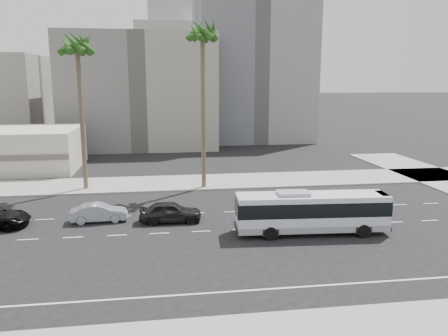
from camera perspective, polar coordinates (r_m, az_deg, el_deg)
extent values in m
plane|color=black|center=(33.37, 7.43, -7.68)|extent=(700.00, 700.00, 0.00)
cube|color=gray|center=(47.89, 2.52, -1.65)|extent=(120.00, 7.00, 0.15)
cube|color=slate|center=(75.47, -10.77, 9.74)|extent=(24.00, 18.00, 18.00)
cube|color=slate|center=(84.06, 3.44, 12.78)|extent=(20.00, 20.00, 26.00)
cube|color=#BBB9B1|center=(280.68, -6.88, 13.51)|extent=(42.00, 42.00, 44.00)
cube|color=slate|center=(266.93, 3.73, 16.48)|extent=(26.00, 26.00, 70.00)
cube|color=slate|center=(301.44, 7.34, 14.87)|extent=(22.00, 22.00, 60.00)
cube|color=silver|center=(32.09, 11.31, -5.47)|extent=(10.86, 3.04, 2.41)
cube|color=black|center=(32.00, 11.33, -4.91)|extent=(10.92, 3.10, 1.02)
cube|color=gray|center=(32.41, 11.23, -7.27)|extent=(10.88, 3.08, 0.46)
cube|color=gray|center=(31.31, 9.00, -3.34)|extent=(2.31, 1.62, 0.28)
cube|color=#262628|center=(33.81, 19.56, -3.18)|extent=(0.66, 1.70, 0.28)
cylinder|color=black|center=(32.69, 17.64, -7.69)|extent=(0.93, 0.28, 0.93)
cylinder|color=black|center=(34.73, 15.96, -6.47)|extent=(0.93, 0.28, 0.93)
cylinder|color=black|center=(30.50, 6.31, -8.58)|extent=(0.93, 0.28, 0.93)
cylinder|color=black|center=(32.67, 5.28, -7.20)|extent=(0.93, 0.28, 0.93)
imported|color=black|center=(34.43, -6.97, -5.65)|extent=(2.06, 4.84, 1.63)
imported|color=#8F939F|center=(35.65, -15.91, -5.59)|extent=(1.79, 4.40, 1.42)
cylinder|color=brown|center=(43.80, -2.72, 6.97)|extent=(0.41, 0.41, 15.00)
cylinder|color=brown|center=(45.37, -17.95, 5.77)|extent=(0.43, 0.43, 13.72)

